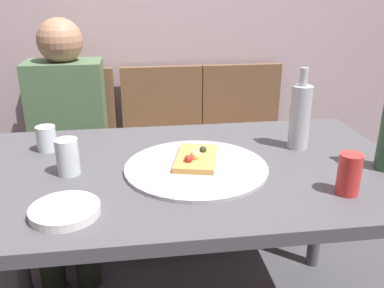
{
  "coord_description": "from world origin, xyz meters",
  "views": [
    {
      "loc": [
        -0.14,
        -1.24,
        1.3
      ],
      "look_at": [
        0.04,
        0.07,
        0.79
      ],
      "focal_mm": 38.35,
      "sensor_mm": 36.0,
      "label": 1
    }
  ],
  "objects_px": {
    "chair_left": "(74,147)",
    "chair_right": "(245,138)",
    "dining_table": "(183,188)",
    "chair_middle": "(165,142)",
    "beer_bottle": "(300,116)",
    "soda_can": "(349,174)",
    "tumbler_near": "(47,139)",
    "tumbler_far": "(68,157)",
    "pizza_slice_last": "(196,158)",
    "guest_in_sweater": "(67,133)",
    "plate_stack": "(65,211)",
    "pizza_tray": "(196,167)"
  },
  "relations": [
    {
      "from": "pizza_slice_last",
      "to": "chair_middle",
      "type": "height_order",
      "value": "chair_middle"
    },
    {
      "from": "beer_bottle",
      "to": "tumbler_near",
      "type": "relative_size",
      "value": 3.21
    },
    {
      "from": "dining_table",
      "to": "chair_middle",
      "type": "distance_m",
      "value": 0.84
    },
    {
      "from": "dining_table",
      "to": "guest_in_sweater",
      "type": "distance_m",
      "value": 0.83
    },
    {
      "from": "beer_bottle",
      "to": "soda_can",
      "type": "xyz_separation_m",
      "value": [
        0.01,
        -0.36,
        -0.06
      ]
    },
    {
      "from": "pizza_tray",
      "to": "tumbler_far",
      "type": "relative_size",
      "value": 4.02
    },
    {
      "from": "chair_middle",
      "to": "beer_bottle",
      "type": "bearing_deg",
      "value": 121.83
    },
    {
      "from": "beer_bottle",
      "to": "tumbler_far",
      "type": "bearing_deg",
      "value": -171.73
    },
    {
      "from": "chair_left",
      "to": "beer_bottle",
      "type": "bearing_deg",
      "value": 142.13
    },
    {
      "from": "pizza_slice_last",
      "to": "chair_middle",
      "type": "relative_size",
      "value": 0.27
    },
    {
      "from": "chair_middle",
      "to": "chair_left",
      "type": "bearing_deg",
      "value": 0.0
    },
    {
      "from": "chair_middle",
      "to": "guest_in_sweater",
      "type": "xyz_separation_m",
      "value": [
        -0.48,
        -0.15,
        0.13
      ]
    },
    {
      "from": "chair_right",
      "to": "tumbler_far",
      "type": "bearing_deg",
      "value": 45.95
    },
    {
      "from": "tumbler_far",
      "to": "chair_left",
      "type": "height_order",
      "value": "chair_left"
    },
    {
      "from": "pizza_slice_last",
      "to": "soda_can",
      "type": "bearing_deg",
      "value": -33.28
    },
    {
      "from": "chair_middle",
      "to": "chair_right",
      "type": "relative_size",
      "value": 1.0
    },
    {
      "from": "chair_left",
      "to": "chair_right",
      "type": "xyz_separation_m",
      "value": [
        0.92,
        0.0,
        0.0
      ]
    },
    {
      "from": "tumbler_far",
      "to": "plate_stack",
      "type": "relative_size",
      "value": 0.64
    },
    {
      "from": "tumbler_near",
      "to": "pizza_tray",
      "type": "bearing_deg",
      "value": -24.61
    },
    {
      "from": "tumbler_far",
      "to": "chair_middle",
      "type": "distance_m",
      "value": 0.95
    },
    {
      "from": "pizza_slice_last",
      "to": "soda_can",
      "type": "relative_size",
      "value": 2.01
    },
    {
      "from": "soda_can",
      "to": "tumbler_near",
      "type": "bearing_deg",
      "value": 153.46
    },
    {
      "from": "beer_bottle",
      "to": "chair_middle",
      "type": "relative_size",
      "value": 0.33
    },
    {
      "from": "soda_can",
      "to": "chair_right",
      "type": "bearing_deg",
      "value": 90.4
    },
    {
      "from": "pizza_tray",
      "to": "beer_bottle",
      "type": "relative_size",
      "value": 1.58
    },
    {
      "from": "tumbler_far",
      "to": "plate_stack",
      "type": "distance_m",
      "value": 0.26
    },
    {
      "from": "plate_stack",
      "to": "guest_in_sweater",
      "type": "bearing_deg",
      "value": 98.38
    },
    {
      "from": "chair_middle",
      "to": "guest_in_sweater",
      "type": "distance_m",
      "value": 0.52
    },
    {
      "from": "beer_bottle",
      "to": "chair_right",
      "type": "relative_size",
      "value": 0.33
    },
    {
      "from": "tumbler_near",
      "to": "soda_can",
      "type": "xyz_separation_m",
      "value": [
        0.92,
        -0.46,
        0.01
      ]
    },
    {
      "from": "tumbler_far",
      "to": "plate_stack",
      "type": "xyz_separation_m",
      "value": [
        0.02,
        -0.26,
        -0.05
      ]
    },
    {
      "from": "pizza_tray",
      "to": "pizza_slice_last",
      "type": "bearing_deg",
      "value": 82.48
    },
    {
      "from": "pizza_slice_last",
      "to": "tumbler_near",
      "type": "xyz_separation_m",
      "value": [
        -0.52,
        0.2,
        0.02
      ]
    },
    {
      "from": "dining_table",
      "to": "tumbler_near",
      "type": "height_order",
      "value": "tumbler_near"
    },
    {
      "from": "pizza_slice_last",
      "to": "tumbler_far",
      "type": "xyz_separation_m",
      "value": [
        -0.41,
        -0.02,
        0.03
      ]
    },
    {
      "from": "tumbler_far",
      "to": "chair_middle",
      "type": "xyz_separation_m",
      "value": [
        0.36,
        0.83,
        -0.29
      ]
    },
    {
      "from": "pizza_slice_last",
      "to": "plate_stack",
      "type": "distance_m",
      "value": 0.48
    },
    {
      "from": "tumbler_near",
      "to": "guest_in_sweater",
      "type": "distance_m",
      "value": 0.49
    },
    {
      "from": "chair_middle",
      "to": "guest_in_sweater",
      "type": "height_order",
      "value": "guest_in_sweater"
    },
    {
      "from": "tumbler_near",
      "to": "plate_stack",
      "type": "distance_m",
      "value": 0.49
    },
    {
      "from": "chair_left",
      "to": "guest_in_sweater",
      "type": "xyz_separation_m",
      "value": [
        -0.0,
        -0.15,
        0.13
      ]
    },
    {
      "from": "chair_left",
      "to": "chair_middle",
      "type": "xyz_separation_m",
      "value": [
        0.48,
        0.0,
        0.0
      ]
    },
    {
      "from": "beer_bottle",
      "to": "soda_can",
      "type": "height_order",
      "value": "beer_bottle"
    },
    {
      "from": "dining_table",
      "to": "plate_stack",
      "type": "height_order",
      "value": "plate_stack"
    },
    {
      "from": "dining_table",
      "to": "pizza_slice_last",
      "type": "relative_size",
      "value": 6.11
    },
    {
      "from": "tumbler_far",
      "to": "pizza_tray",
      "type": "bearing_deg",
      "value": -3.05
    },
    {
      "from": "tumbler_near",
      "to": "guest_in_sweater",
      "type": "xyz_separation_m",
      "value": [
        -0.01,
        0.47,
        -0.15
      ]
    },
    {
      "from": "tumbler_near",
      "to": "beer_bottle",
      "type": "bearing_deg",
      "value": -5.99
    },
    {
      "from": "pizza_tray",
      "to": "chair_right",
      "type": "xyz_separation_m",
      "value": [
        0.4,
        0.86,
        -0.23
      ]
    },
    {
      "from": "beer_bottle",
      "to": "pizza_slice_last",
      "type": "bearing_deg",
      "value": -165.82
    }
  ]
}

